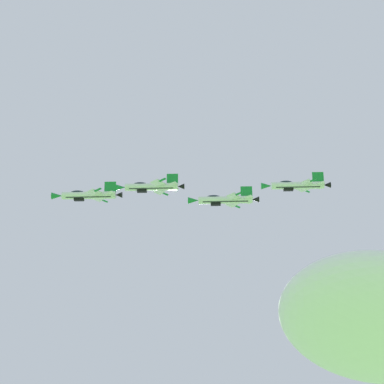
{
  "coord_description": "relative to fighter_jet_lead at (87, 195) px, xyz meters",
  "views": [
    {
      "loc": [
        -1.3,
        1.77,
        1.86
      ],
      "look_at": [
        25.54,
        74.86,
        114.69
      ],
      "focal_mm": 56.74,
      "sensor_mm": 36.0,
      "label": 1
    }
  ],
  "objects": [
    {
      "name": "fighter_jet_right_wing",
      "position": [
        28.93,
        -10.28,
        -1.34
      ],
      "size": [
        15.35,
        9.05,
        6.17
      ],
      "rotation": [
        0.0,
        -0.64,
        1.2
      ],
      "color": "silver"
    },
    {
      "name": "fighter_jet_lead",
      "position": [
        0.0,
        0.0,
        0.0
      ],
      "size": [
        15.35,
        8.9,
        6.57
      ],
      "rotation": [
        0.0,
        -0.69,
        1.2
      ],
      "color": "silver"
    },
    {
      "name": "fighter_jet_left_wing",
      "position": [
        13.01,
        -5.11,
        2.93
      ],
      "size": [
        15.35,
        9.09,
        6.06
      ],
      "rotation": [
        0.0,
        -0.63,
        1.2
      ],
      "color": "silver"
    },
    {
      "name": "cloud_low_wispy",
      "position": [
        87.17,
        16.77,
        5.59
      ],
      "size": [
        59.77,
        43.93,
        24.26
      ],
      "primitive_type": "ellipsoid",
      "color": "white"
    },
    {
      "name": "fighter_jet_left_outer",
      "position": [
        44.48,
        -16.68,
        3.52
      ],
      "size": [
        15.35,
        8.87,
        6.66
      ],
      "rotation": [
        0.0,
        -0.71,
        1.2
      ],
      "color": "silver"
    }
  ]
}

